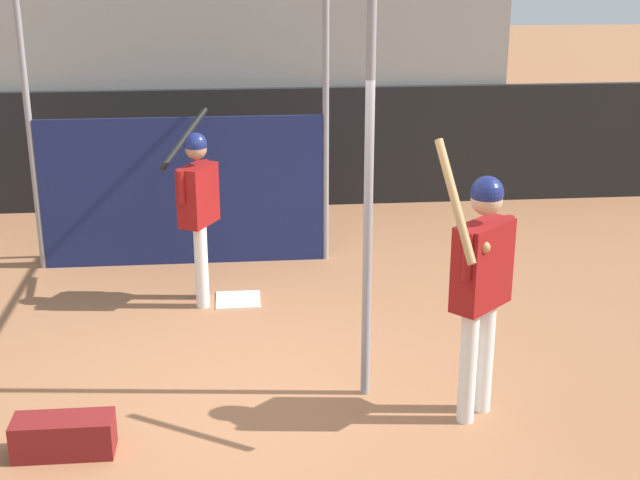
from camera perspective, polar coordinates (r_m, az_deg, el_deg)
ground_plane at (r=7.12m, az=-4.11°, el=-10.33°), size 60.00×60.00×0.00m
outfield_wall at (r=11.91m, az=-4.89°, el=5.86°), size 24.00×0.12×1.59m
bleacher_section at (r=13.76m, az=-5.13°, el=12.00°), size 7.05×4.00×3.67m
batting_cage at (r=9.16m, az=-9.08°, el=5.24°), size 3.19×3.23×3.12m
home_plate at (r=8.99m, az=-5.27°, el=-3.83°), size 0.44×0.44×0.02m
player_batter at (r=8.66m, az=-7.81°, el=2.39°), size 0.57×0.90×1.85m
player_waiting at (r=6.53m, az=10.29°, el=-2.13°), size 0.67×0.77×2.17m
equipment_bag at (r=6.65m, az=-16.08°, el=-11.95°), size 0.70×0.28×0.28m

